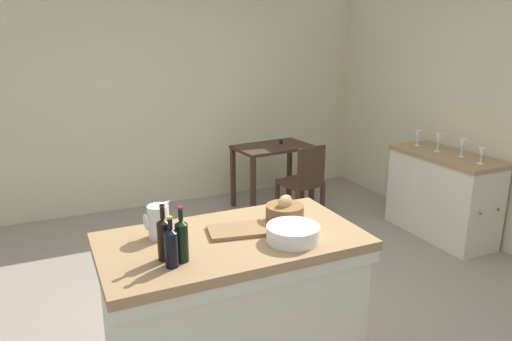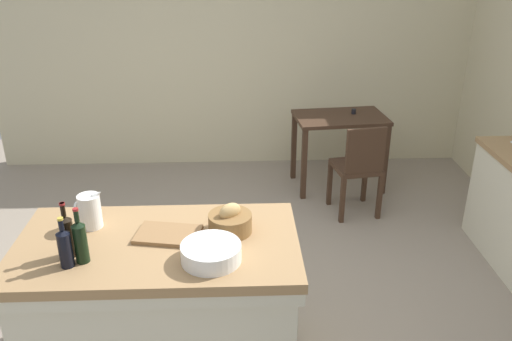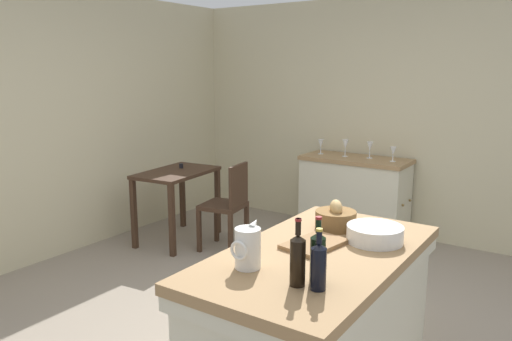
{
  "view_description": "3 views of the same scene",
  "coord_description": "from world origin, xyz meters",
  "px_view_note": "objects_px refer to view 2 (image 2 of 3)",
  "views": [
    {
      "loc": [
        -1.46,
        -3.08,
        2.06
      ],
      "look_at": [
        0.1,
        0.3,
        0.98
      ],
      "focal_mm": 33.25,
      "sensor_mm": 36.0,
      "label": 1
    },
    {
      "loc": [
        -0.02,
        -3.17,
        2.46
      ],
      "look_at": [
        0.11,
        0.08,
        0.99
      ],
      "focal_mm": 37.28,
      "sensor_mm": 36.0,
      "label": 2
    },
    {
      "loc": [
        -2.81,
        -1.76,
        1.84
      ],
      "look_at": [
        0.09,
        0.2,
        1.12
      ],
      "focal_mm": 35.21,
      "sensor_mm": 36.0,
      "label": 3
    }
  ],
  "objects_px": {
    "pitcher": "(90,211)",
    "writing_desk": "(340,128)",
    "wash_bowl": "(211,253)",
    "wine_bottle_green": "(65,247)",
    "bread_basket": "(230,222)",
    "cutting_board": "(168,234)",
    "wooden_chair": "(359,166)",
    "wine_bottle_dark": "(80,240)",
    "island_table": "(162,299)",
    "wine_bottle_amber": "(67,235)"
  },
  "relations": [
    {
      "from": "island_table",
      "to": "wine_bottle_dark",
      "type": "bearing_deg",
      "value": -153.67
    },
    {
      "from": "pitcher",
      "to": "bread_basket",
      "type": "distance_m",
      "value": 0.83
    },
    {
      "from": "writing_desk",
      "to": "cutting_board",
      "type": "relative_size",
      "value": 2.65
    },
    {
      "from": "cutting_board",
      "to": "wine_bottle_amber",
      "type": "bearing_deg",
      "value": -160.72
    },
    {
      "from": "wine_bottle_dark",
      "to": "cutting_board",
      "type": "bearing_deg",
      "value": 29.18
    },
    {
      "from": "cutting_board",
      "to": "wine_bottle_green",
      "type": "xyz_separation_m",
      "value": [
        -0.49,
        -0.28,
        0.1
      ]
    },
    {
      "from": "island_table",
      "to": "writing_desk",
      "type": "height_order",
      "value": "island_table"
    },
    {
      "from": "island_table",
      "to": "wash_bowl",
      "type": "bearing_deg",
      "value": -32.35
    },
    {
      "from": "writing_desk",
      "to": "cutting_board",
      "type": "distance_m",
      "value": 2.82
    },
    {
      "from": "bread_basket",
      "to": "cutting_board",
      "type": "xyz_separation_m",
      "value": [
        -0.36,
        -0.04,
        -0.05
      ]
    },
    {
      "from": "wooden_chair",
      "to": "wine_bottle_dark",
      "type": "bearing_deg",
      "value": -134.09
    },
    {
      "from": "island_table",
      "to": "wine_bottle_amber",
      "type": "xyz_separation_m",
      "value": [
        -0.45,
        -0.12,
        0.53
      ]
    },
    {
      "from": "island_table",
      "to": "wash_bowl",
      "type": "height_order",
      "value": "wash_bowl"
    },
    {
      "from": "wine_bottle_dark",
      "to": "island_table",
      "type": "bearing_deg",
      "value": 26.33
    },
    {
      "from": "wash_bowl",
      "to": "bread_basket",
      "type": "bearing_deg",
      "value": 71.16
    },
    {
      "from": "writing_desk",
      "to": "bread_basket",
      "type": "height_order",
      "value": "bread_basket"
    },
    {
      "from": "wash_bowl",
      "to": "wine_bottle_green",
      "type": "bearing_deg",
      "value": -178.38
    },
    {
      "from": "writing_desk",
      "to": "wooden_chair",
      "type": "height_order",
      "value": "wooden_chair"
    },
    {
      "from": "island_table",
      "to": "cutting_board",
      "type": "bearing_deg",
      "value": 43.68
    },
    {
      "from": "cutting_board",
      "to": "wash_bowl",
      "type": "bearing_deg",
      "value": -44.83
    },
    {
      "from": "pitcher",
      "to": "wash_bowl",
      "type": "bearing_deg",
      "value": -28.11
    },
    {
      "from": "pitcher",
      "to": "wash_bowl",
      "type": "xyz_separation_m",
      "value": [
        0.72,
        -0.38,
        -0.06
      ]
    },
    {
      "from": "pitcher",
      "to": "writing_desk",
      "type": "bearing_deg",
      "value": 49.83
    },
    {
      "from": "wine_bottle_green",
      "to": "cutting_board",
      "type": "bearing_deg",
      "value": 29.3
    },
    {
      "from": "pitcher",
      "to": "cutting_board",
      "type": "height_order",
      "value": "pitcher"
    },
    {
      "from": "wooden_chair",
      "to": "cutting_board",
      "type": "bearing_deg",
      "value": -130.67
    },
    {
      "from": "island_table",
      "to": "wine_bottle_dark",
      "type": "xyz_separation_m",
      "value": [
        -0.36,
        -0.18,
        0.52
      ]
    },
    {
      "from": "pitcher",
      "to": "wine_bottle_dark",
      "type": "distance_m",
      "value": 0.37
    },
    {
      "from": "cutting_board",
      "to": "wine_bottle_dark",
      "type": "xyz_separation_m",
      "value": [
        -0.42,
        -0.24,
        0.12
      ]
    },
    {
      "from": "bread_basket",
      "to": "cutting_board",
      "type": "relative_size",
      "value": 0.7
    },
    {
      "from": "bread_basket",
      "to": "wine_bottle_green",
      "type": "bearing_deg",
      "value": -159.64
    },
    {
      "from": "wine_bottle_dark",
      "to": "wine_bottle_green",
      "type": "bearing_deg",
      "value": -149.98
    },
    {
      "from": "writing_desk",
      "to": "bread_basket",
      "type": "relative_size",
      "value": 3.76
    },
    {
      "from": "writing_desk",
      "to": "cutting_board",
      "type": "bearing_deg",
      "value": -121.18
    },
    {
      "from": "island_table",
      "to": "wine_bottle_amber",
      "type": "distance_m",
      "value": 0.7
    },
    {
      "from": "wooden_chair",
      "to": "pitcher",
      "type": "bearing_deg",
      "value": -140.46
    },
    {
      "from": "pitcher",
      "to": "bread_basket",
      "type": "xyz_separation_m",
      "value": [
        0.82,
        -0.09,
        -0.04
      ]
    },
    {
      "from": "pitcher",
      "to": "wine_bottle_amber",
      "type": "relative_size",
      "value": 0.77
    },
    {
      "from": "wooden_chair",
      "to": "pitcher",
      "type": "distance_m",
      "value": 2.61
    },
    {
      "from": "wooden_chair",
      "to": "wine_bottle_green",
      "type": "relative_size",
      "value": 3.16
    },
    {
      "from": "island_table",
      "to": "wooden_chair",
      "type": "distance_m",
      "value": 2.41
    },
    {
      "from": "island_table",
      "to": "wine_bottle_green",
      "type": "bearing_deg",
      "value": -153.06
    },
    {
      "from": "island_table",
      "to": "wine_bottle_amber",
      "type": "bearing_deg",
      "value": -164.82
    },
    {
      "from": "wash_bowl",
      "to": "wine_bottle_green",
      "type": "height_order",
      "value": "wine_bottle_green"
    },
    {
      "from": "writing_desk",
      "to": "wine_bottle_dark",
      "type": "height_order",
      "value": "wine_bottle_dark"
    },
    {
      "from": "wine_bottle_dark",
      "to": "wine_bottle_amber",
      "type": "distance_m",
      "value": 0.1
    },
    {
      "from": "wine_bottle_green",
      "to": "wash_bowl",
      "type": "bearing_deg",
      "value": 1.62
    },
    {
      "from": "wash_bowl",
      "to": "wine_bottle_amber",
      "type": "bearing_deg",
      "value": 174.18
    },
    {
      "from": "wooden_chair",
      "to": "wine_bottle_amber",
      "type": "distance_m",
      "value": 2.85
    },
    {
      "from": "island_table",
      "to": "wine_bottle_dark",
      "type": "height_order",
      "value": "wine_bottle_dark"
    }
  ]
}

